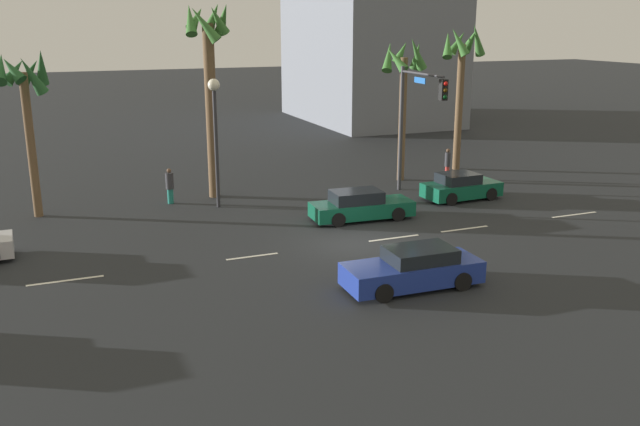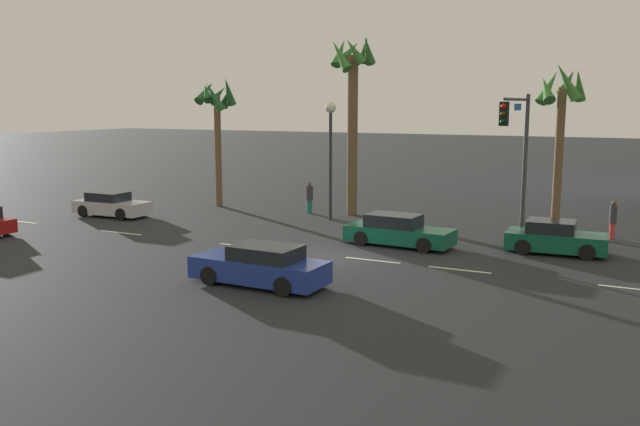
{
  "view_description": "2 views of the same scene",
  "coord_description": "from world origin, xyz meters",
  "px_view_note": "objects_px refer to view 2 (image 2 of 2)",
  "views": [
    {
      "loc": [
        -11.43,
        -23.93,
        8.65
      ],
      "look_at": [
        -1.73,
        -0.18,
        1.49
      ],
      "focal_mm": 38.51,
      "sensor_mm": 36.0,
      "label": 1
    },
    {
      "loc": [
        11.36,
        -24.0,
        6.02
      ],
      "look_at": [
        -0.81,
        0.38,
        1.64
      ],
      "focal_mm": 38.06,
      "sensor_mm": 36.0,
      "label": 2
    }
  ],
  "objects_px": {
    "pedestrian_0": "(613,219)",
    "pedestrian_1": "(310,197)",
    "car_1": "(555,238)",
    "traffic_signal": "(518,143)",
    "palm_tree_1": "(352,93)",
    "car_3": "(260,266)",
    "car_2": "(398,231)",
    "palm_tree_0": "(560,109)",
    "palm_tree_3": "(217,109)",
    "streetlamp": "(330,138)",
    "car_0": "(111,205)"
  },
  "relations": [
    {
      "from": "car_0",
      "to": "car_2",
      "type": "relative_size",
      "value": 0.9
    },
    {
      "from": "car_3",
      "to": "pedestrian_1",
      "type": "distance_m",
      "value": 15.31
    },
    {
      "from": "palm_tree_1",
      "to": "palm_tree_3",
      "type": "bearing_deg",
      "value": -176.46
    },
    {
      "from": "car_2",
      "to": "palm_tree_1",
      "type": "xyz_separation_m",
      "value": [
        -5.11,
        6.62,
        6.01
      ]
    },
    {
      "from": "car_0",
      "to": "palm_tree_1",
      "type": "relative_size",
      "value": 0.44
    },
    {
      "from": "car_2",
      "to": "pedestrian_0",
      "type": "distance_m",
      "value": 9.94
    },
    {
      "from": "car_0",
      "to": "pedestrian_1",
      "type": "relative_size",
      "value": 2.41
    },
    {
      "from": "palm_tree_0",
      "to": "palm_tree_3",
      "type": "distance_m",
      "value": 19.08
    },
    {
      "from": "car_1",
      "to": "traffic_signal",
      "type": "bearing_deg",
      "value": 140.88
    },
    {
      "from": "car_1",
      "to": "palm_tree_3",
      "type": "distance_m",
      "value": 20.97
    },
    {
      "from": "palm_tree_0",
      "to": "traffic_signal",
      "type": "bearing_deg",
      "value": -109.33
    },
    {
      "from": "palm_tree_1",
      "to": "palm_tree_3",
      "type": "distance_m",
      "value": 8.48
    },
    {
      "from": "streetlamp",
      "to": "pedestrian_1",
      "type": "relative_size",
      "value": 3.48
    },
    {
      "from": "traffic_signal",
      "to": "palm_tree_1",
      "type": "distance_m",
      "value": 10.39
    },
    {
      "from": "pedestrian_0",
      "to": "palm_tree_1",
      "type": "bearing_deg",
      "value": 175.89
    },
    {
      "from": "palm_tree_0",
      "to": "palm_tree_3",
      "type": "relative_size",
      "value": 1.05
    },
    {
      "from": "car_2",
      "to": "palm_tree_1",
      "type": "distance_m",
      "value": 10.3
    },
    {
      "from": "palm_tree_1",
      "to": "pedestrian_1",
      "type": "bearing_deg",
      "value": -168.12
    },
    {
      "from": "car_2",
      "to": "palm_tree_0",
      "type": "distance_m",
      "value": 9.92
    },
    {
      "from": "car_1",
      "to": "pedestrian_0",
      "type": "xyz_separation_m",
      "value": [
        1.9,
        4.25,
        0.31
      ]
    },
    {
      "from": "traffic_signal",
      "to": "car_3",
      "type": "bearing_deg",
      "value": -119.36
    },
    {
      "from": "car_1",
      "to": "traffic_signal",
      "type": "distance_m",
      "value": 4.47
    },
    {
      "from": "car_2",
      "to": "streetlamp",
      "type": "relative_size",
      "value": 0.77
    },
    {
      "from": "traffic_signal",
      "to": "palm_tree_1",
      "type": "bearing_deg",
      "value": 158.95
    },
    {
      "from": "car_1",
      "to": "palm_tree_0",
      "type": "relative_size",
      "value": 0.5
    },
    {
      "from": "car_2",
      "to": "palm_tree_3",
      "type": "height_order",
      "value": "palm_tree_3"
    },
    {
      "from": "traffic_signal",
      "to": "palm_tree_3",
      "type": "relative_size",
      "value": 0.85
    },
    {
      "from": "pedestrian_0",
      "to": "pedestrian_1",
      "type": "relative_size",
      "value": 1.0
    },
    {
      "from": "palm_tree_3",
      "to": "streetlamp",
      "type": "bearing_deg",
      "value": -10.6
    },
    {
      "from": "palm_tree_3",
      "to": "palm_tree_0",
      "type": "bearing_deg",
      "value": 0.92
    },
    {
      "from": "car_0",
      "to": "traffic_signal",
      "type": "xyz_separation_m",
      "value": [
        20.95,
        2.6,
        3.74
      ]
    },
    {
      "from": "pedestrian_0",
      "to": "palm_tree_0",
      "type": "height_order",
      "value": "palm_tree_0"
    },
    {
      "from": "pedestrian_1",
      "to": "palm_tree_0",
      "type": "distance_m",
      "value": 13.89
    },
    {
      "from": "car_1",
      "to": "pedestrian_0",
      "type": "bearing_deg",
      "value": 65.94
    },
    {
      "from": "pedestrian_0",
      "to": "car_1",
      "type": "bearing_deg",
      "value": -114.06
    },
    {
      "from": "streetlamp",
      "to": "car_2",
      "type": "bearing_deg",
      "value": -40.16
    },
    {
      "from": "streetlamp",
      "to": "car_1",
      "type": "bearing_deg",
      "value": -15.14
    },
    {
      "from": "traffic_signal",
      "to": "palm_tree_3",
      "type": "bearing_deg",
      "value": 170.1
    },
    {
      "from": "car_3",
      "to": "streetlamp",
      "type": "bearing_deg",
      "value": 105.44
    },
    {
      "from": "car_1",
      "to": "traffic_signal",
      "type": "height_order",
      "value": "traffic_signal"
    },
    {
      "from": "car_2",
      "to": "car_3",
      "type": "bearing_deg",
      "value": -103.2
    },
    {
      "from": "car_2",
      "to": "palm_tree_0",
      "type": "xyz_separation_m",
      "value": [
        5.55,
        6.4,
        5.17
      ]
    },
    {
      "from": "car_2",
      "to": "palm_tree_3",
      "type": "xyz_separation_m",
      "value": [
        -13.53,
        6.09,
        5.1
      ]
    },
    {
      "from": "car_1",
      "to": "traffic_signal",
      "type": "relative_size",
      "value": 0.62
    },
    {
      "from": "pedestrian_0",
      "to": "palm_tree_1",
      "type": "distance_m",
      "value": 14.48
    },
    {
      "from": "traffic_signal",
      "to": "streetlamp",
      "type": "height_order",
      "value": "traffic_signal"
    },
    {
      "from": "car_3",
      "to": "pedestrian_0",
      "type": "bearing_deg",
      "value": 53.89
    },
    {
      "from": "palm_tree_3",
      "to": "car_1",
      "type": "bearing_deg",
      "value": -13.3
    },
    {
      "from": "pedestrian_0",
      "to": "pedestrian_1",
      "type": "distance_m",
      "value": 15.62
    },
    {
      "from": "traffic_signal",
      "to": "streetlamp",
      "type": "relative_size",
      "value": 1.06
    }
  ]
}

